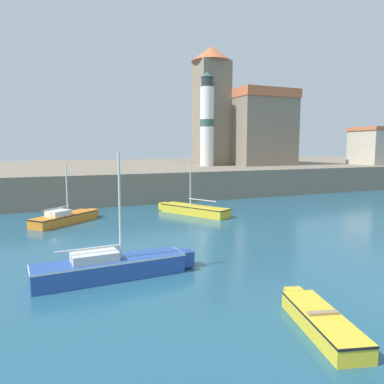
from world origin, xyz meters
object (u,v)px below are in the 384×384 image
church (236,125)px  lighthouse (207,121)px  dinghy_yellow_2 (321,320)px  sailboat_yellow_0 (193,209)px  sailboat_blue_3 (112,266)px  harbor_shed_mid_row (375,146)px  sailboat_orange_4 (65,218)px

church → lighthouse: 8.27m
dinghy_yellow_2 → lighthouse: size_ratio=0.35×
dinghy_yellow_2 → church: church is taller
sailboat_yellow_0 → lighthouse: 20.96m
sailboat_yellow_0 → sailboat_blue_3: bearing=-126.5°
dinghy_yellow_2 → church: 46.23m
sailboat_yellow_0 → sailboat_blue_3: sailboat_blue_3 is taller
lighthouse → harbor_shed_mid_row: lighthouse is taller
church → lighthouse: (-6.91, -4.55, 0.17)m
sailboat_orange_4 → church: (26.12, 20.96, 8.23)m
harbor_shed_mid_row → sailboat_orange_4: bearing=-165.8°
church → sailboat_yellow_0: bearing=-127.3°
sailboat_yellow_0 → sailboat_blue_3: 15.27m
dinghy_yellow_2 → sailboat_blue_3: sailboat_blue_3 is taller
sailboat_blue_3 → church: church is taller
sailboat_yellow_0 → lighthouse: lighthouse is taller
dinghy_yellow_2 → harbor_shed_mid_row: 48.72m
dinghy_yellow_2 → sailboat_blue_3: 8.47m
dinghy_yellow_2 → lighthouse: 39.44m
dinghy_yellow_2 → sailboat_orange_4: bearing=106.0°
church → harbor_shed_mid_row: bearing=-30.5°
sailboat_orange_4 → sailboat_blue_3: bearing=-86.3°
sailboat_yellow_0 → sailboat_orange_4: size_ratio=1.27×
sailboat_yellow_0 → church: size_ratio=0.38×
sailboat_blue_3 → sailboat_orange_4: 12.66m
sailboat_yellow_0 → church: church is taller
sailboat_blue_3 → harbor_shed_mid_row: 48.76m
sailboat_blue_3 → church: 42.84m
lighthouse → sailboat_blue_3: bearing=-122.4°
sailboat_orange_4 → harbor_shed_mid_row: size_ratio=0.85×
sailboat_yellow_0 → church: (16.22, 21.33, 8.25)m
lighthouse → harbor_shed_mid_row: 24.83m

